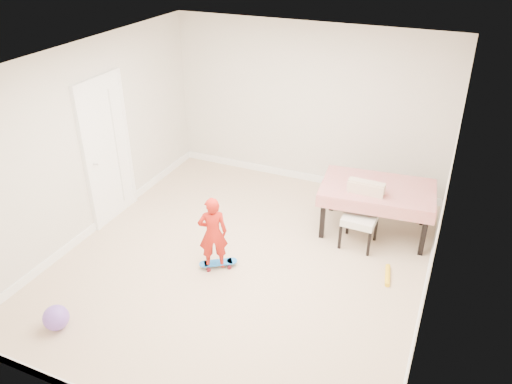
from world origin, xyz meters
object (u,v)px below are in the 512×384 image
at_px(skateboard, 218,264).
at_px(child, 213,235).
at_px(balloon, 56,318).
at_px(dining_chair, 360,217).
at_px(dining_table, 375,209).

relative_size(skateboard, child, 0.49).
bearing_deg(child, balloon, 25.54).
relative_size(dining_chair, balloon, 3.17).
xyz_separation_m(dining_table, skateboard, (-1.64, -1.62, -0.32)).
bearing_deg(child, skateboard, -164.82).
height_order(dining_table, child, child).
bearing_deg(balloon, dining_chair, 47.33).
distance_m(dining_chair, skateboard, 1.97).
bearing_deg(skateboard, dining_table, 10.73).
bearing_deg(dining_table, dining_chair, -112.09).
distance_m(dining_table, balloon, 4.29).
distance_m(dining_chair, child, 1.98).
bearing_deg(balloon, skateboard, 55.93).
bearing_deg(skateboard, balloon, -158.07).
relative_size(dining_table, balloon, 5.41).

